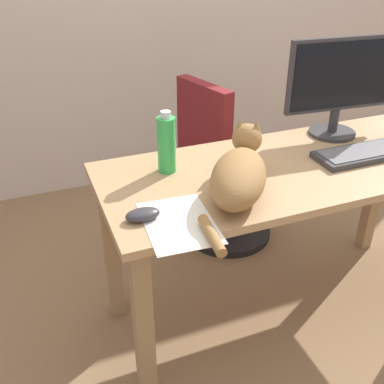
{
  "coord_description": "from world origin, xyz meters",
  "views": [
    {
      "loc": [
        -0.94,
        -1.32,
        1.53
      ],
      "look_at": [
        -0.48,
        -0.15,
        0.8
      ],
      "focal_mm": 42.85,
      "sensor_mm": 36.0,
      "label": 1
    }
  ],
  "objects_px": {
    "office_chair": "(223,175)",
    "keyboard": "(367,153)",
    "water_bottle": "(167,144)",
    "computer_mouse": "(143,215)",
    "monitor": "(340,84)",
    "cat": "(239,173)"
  },
  "relations": [
    {
      "from": "computer_mouse",
      "to": "monitor",
      "type": "bearing_deg",
      "value": 19.94
    },
    {
      "from": "keyboard",
      "to": "water_bottle",
      "type": "xyz_separation_m",
      "value": [
        -0.78,
        0.17,
        0.09
      ]
    },
    {
      "from": "office_chair",
      "to": "water_bottle",
      "type": "bearing_deg",
      "value": -133.84
    },
    {
      "from": "monitor",
      "to": "computer_mouse",
      "type": "xyz_separation_m",
      "value": [
        -0.96,
        -0.35,
        -0.21
      ]
    },
    {
      "from": "water_bottle",
      "to": "office_chair",
      "type": "bearing_deg",
      "value": 46.16
    },
    {
      "from": "office_chair",
      "to": "cat",
      "type": "height_order",
      "value": "cat"
    },
    {
      "from": "office_chair",
      "to": "computer_mouse",
      "type": "bearing_deg",
      "value": -129.84
    },
    {
      "from": "keyboard",
      "to": "computer_mouse",
      "type": "xyz_separation_m",
      "value": [
        -0.96,
        -0.12,
        0.0
      ]
    },
    {
      "from": "monitor",
      "to": "water_bottle",
      "type": "bearing_deg",
      "value": -175.33
    },
    {
      "from": "keyboard",
      "to": "monitor",
      "type": "bearing_deg",
      "value": 89.42
    },
    {
      "from": "keyboard",
      "to": "water_bottle",
      "type": "distance_m",
      "value": 0.8
    },
    {
      "from": "keyboard",
      "to": "computer_mouse",
      "type": "relative_size",
      "value": 4.0
    },
    {
      "from": "monitor",
      "to": "water_bottle",
      "type": "height_order",
      "value": "monitor"
    },
    {
      "from": "computer_mouse",
      "to": "office_chair",
      "type": "bearing_deg",
      "value": 50.16
    },
    {
      "from": "monitor",
      "to": "cat",
      "type": "bearing_deg",
      "value": -152.76
    },
    {
      "from": "cat",
      "to": "water_bottle",
      "type": "bearing_deg",
      "value": 123.92
    },
    {
      "from": "monitor",
      "to": "water_bottle",
      "type": "distance_m",
      "value": 0.79
    },
    {
      "from": "monitor",
      "to": "office_chair",
      "type": "bearing_deg",
      "value": 127.16
    },
    {
      "from": "office_chair",
      "to": "water_bottle",
      "type": "distance_m",
      "value": 0.81
    },
    {
      "from": "office_chair",
      "to": "keyboard",
      "type": "relative_size",
      "value": 2.07
    },
    {
      "from": "cat",
      "to": "computer_mouse",
      "type": "height_order",
      "value": "cat"
    },
    {
      "from": "office_chair",
      "to": "cat",
      "type": "bearing_deg",
      "value": -111.87
    }
  ]
}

